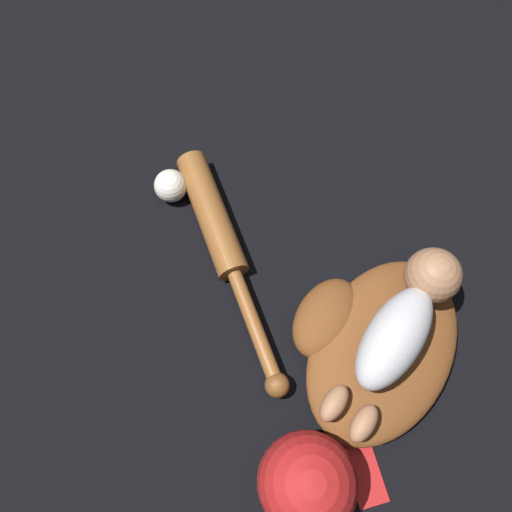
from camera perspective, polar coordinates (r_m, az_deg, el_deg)
ground_plane at (r=1.00m, az=14.27°, el=-10.81°), size 6.00×6.00×0.00m
baseball_glove at (r=0.96m, az=13.17°, el=-9.84°), size 0.40×0.32×0.07m
baby_figure at (r=0.90m, az=16.58°, el=-7.25°), size 0.37×0.14×0.10m
baseball_bat at (r=1.02m, az=-4.05°, el=2.07°), size 0.40×0.42×0.06m
baseball at (r=1.08m, az=-9.73°, el=7.91°), size 0.07×0.07×0.07m
baseball_cap at (r=0.89m, az=5.88°, el=-24.32°), size 0.22×0.23×0.16m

